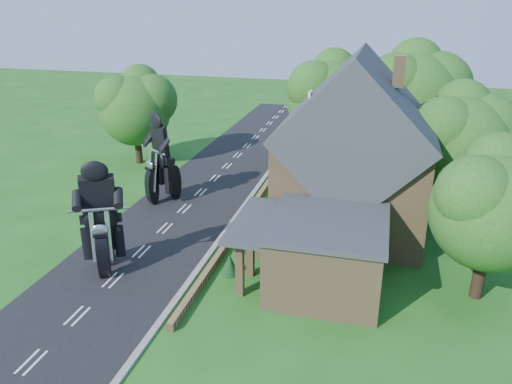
% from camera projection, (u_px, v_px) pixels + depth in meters
% --- Properties ---
extents(ground, '(120.00, 120.00, 0.00)m').
position_uv_depth(ground, '(142.00, 252.00, 26.83)').
color(ground, '#1B5718').
rests_on(ground, ground).
extents(road, '(7.00, 80.00, 0.02)m').
position_uv_depth(road, '(142.00, 252.00, 26.83)').
color(road, black).
rests_on(road, ground).
extents(kerb, '(0.30, 80.00, 0.12)m').
position_uv_depth(kerb, '(205.00, 259.00, 25.95)').
color(kerb, gray).
rests_on(kerb, ground).
extents(garden_wall, '(0.30, 22.00, 0.40)m').
position_uv_depth(garden_wall, '(244.00, 219.00, 30.24)').
color(garden_wall, '#91724A').
rests_on(garden_wall, ground).
extents(house, '(9.54, 8.64, 10.24)m').
position_uv_depth(house, '(353.00, 157.00, 28.16)').
color(house, '#91724A').
rests_on(house, ground).
extents(annex, '(7.05, 5.94, 3.44)m').
position_uv_depth(annex, '(324.00, 252.00, 23.13)').
color(annex, '#91724A').
rests_on(annex, ground).
extents(tree_annex_side, '(5.64, 5.20, 7.48)m').
position_uv_depth(tree_annex_side, '(501.00, 202.00, 21.15)').
color(tree_annex_side, black).
rests_on(tree_annex_side, ground).
extents(tree_house_right, '(6.51, 6.00, 8.40)m').
position_uv_depth(tree_house_right, '(466.00, 138.00, 28.74)').
color(tree_house_right, black).
rests_on(tree_house_right, ground).
extents(tree_behind_house, '(7.81, 7.20, 10.08)m').
position_uv_depth(tree_behind_house, '(418.00, 95.00, 35.71)').
color(tree_behind_house, black).
rests_on(tree_behind_house, ground).
extents(tree_behind_left, '(6.94, 6.40, 9.16)m').
position_uv_depth(tree_behind_left, '(335.00, 95.00, 38.20)').
color(tree_behind_left, black).
rests_on(tree_behind_left, ground).
extents(tree_far_road, '(6.08, 5.60, 7.84)m').
position_uv_depth(tree_far_road, '(140.00, 104.00, 39.37)').
color(tree_far_road, black).
rests_on(tree_far_road, ground).
extents(shrub_a, '(0.90, 0.90, 1.10)m').
position_uv_depth(shrub_a, '(230.00, 264.00, 24.48)').
color(shrub_a, '#103218').
rests_on(shrub_a, ground).
extents(shrub_b, '(0.90, 0.90, 1.10)m').
position_uv_depth(shrub_b, '(244.00, 242.00, 26.73)').
color(shrub_b, '#103218').
rests_on(shrub_b, ground).
extents(shrub_c, '(0.90, 0.90, 1.10)m').
position_uv_depth(shrub_c, '(256.00, 223.00, 28.98)').
color(shrub_c, '#103218').
rests_on(shrub_c, ground).
extents(shrub_d, '(0.90, 0.90, 1.10)m').
position_uv_depth(shrub_d, '(275.00, 192.00, 33.47)').
color(shrub_d, '#103218').
rests_on(shrub_d, ground).
extents(shrub_e, '(0.90, 0.90, 1.10)m').
position_uv_depth(shrub_e, '(282.00, 180.00, 35.72)').
color(shrub_e, '#103218').
rests_on(shrub_e, ground).
extents(shrub_f, '(0.90, 0.90, 1.10)m').
position_uv_depth(shrub_f, '(289.00, 169.00, 37.97)').
color(shrub_f, '#103218').
rests_on(shrub_f, ground).
extents(motorcycle_lead, '(1.22, 1.89, 1.74)m').
position_uv_depth(motorcycle_lead, '(105.00, 254.00, 24.76)').
color(motorcycle_lead, black).
rests_on(motorcycle_lead, ground).
extents(motorcycle_follow, '(1.50, 1.89, 1.81)m').
position_uv_depth(motorcycle_follow, '(163.00, 188.00, 33.15)').
color(motorcycle_follow, black).
rests_on(motorcycle_follow, ground).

